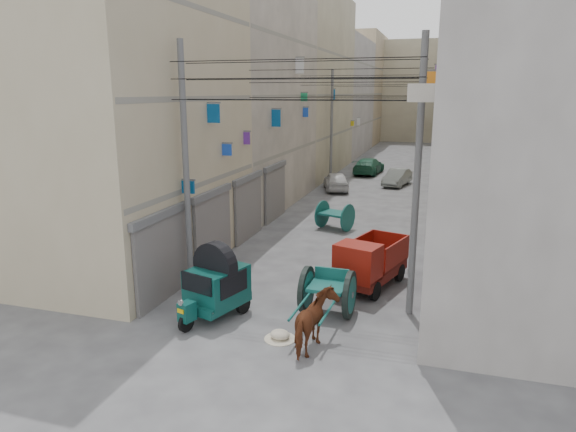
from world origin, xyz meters
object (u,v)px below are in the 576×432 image
at_px(auto_rickshaw, 216,283).
at_px(tonga_cart, 328,291).
at_px(second_cart, 335,215).
at_px(feed_sack, 280,335).
at_px(mini_truck, 367,266).
at_px(distant_car_green, 369,166).
at_px(horse, 315,323).
at_px(distant_car_white, 336,181).
at_px(distant_car_grey, 397,177).

distance_m(auto_rickshaw, tonga_cart, 3.28).
bearing_deg(second_cart, feed_sack, -66.30).
distance_m(mini_truck, distant_car_green, 25.23).
relative_size(horse, distant_car_white, 0.48).
bearing_deg(distant_car_green, auto_rickshaw, 94.09).
distance_m(auto_rickshaw, mini_truck, 5.15).
distance_m(tonga_cart, second_cart, 9.80).
bearing_deg(feed_sack, distant_car_green, 93.65).
height_order(auto_rickshaw, second_cart, auto_rickshaw).
bearing_deg(mini_truck, horse, -81.16).
distance_m(auto_rickshaw, distant_car_green, 28.34).
bearing_deg(auto_rickshaw, distant_car_grey, 99.49).
relative_size(tonga_cart, distant_car_green, 0.70).
bearing_deg(distant_car_white, distant_car_grey, -158.87).
relative_size(distant_car_grey, distant_car_green, 0.78).
bearing_deg(horse, distant_car_grey, -85.30).
distance_m(distant_car_grey, distant_car_green, 5.44).
height_order(tonga_cart, distant_car_green, tonga_cart).
distance_m(mini_truck, horse, 4.54).
relative_size(second_cart, distant_car_green, 0.41).
xyz_separation_m(auto_rickshaw, tonga_cart, (3.10, 1.05, -0.28)).
bearing_deg(distant_car_grey, horse, -77.56).
bearing_deg(distant_car_white, tonga_cart, 83.54).
height_order(second_cart, horse, horse).
distance_m(tonga_cart, horse, 2.20).
height_order(auto_rickshaw, feed_sack, auto_rickshaw).
bearing_deg(tonga_cart, second_cart, 102.38).
relative_size(second_cart, distant_car_grey, 0.52).
bearing_deg(distant_car_white, distant_car_green, -115.41).
bearing_deg(second_cart, mini_truck, -51.34).
relative_size(tonga_cart, distant_car_white, 0.85).
bearing_deg(tonga_cart, mini_truck, 72.29).
xyz_separation_m(second_cart, horse, (1.97, -11.83, 0.05)).
xyz_separation_m(second_cart, distant_car_grey, (1.76, 12.92, -0.12)).
bearing_deg(auto_rickshaw, tonga_cart, 35.55).
distance_m(mini_truck, second_cart, 7.79).
bearing_deg(tonga_cart, horse, -83.61).
bearing_deg(auto_rickshaw, distant_car_green, 106.12).
xyz_separation_m(mini_truck, second_cart, (-2.61, 7.34, -0.14)).
height_order(feed_sack, distant_car_grey, distant_car_grey).
relative_size(tonga_cart, mini_truck, 0.93).
distance_m(horse, distant_car_green, 29.62).
height_order(tonga_cart, mini_truck, mini_truck).
relative_size(mini_truck, second_cart, 1.84).
height_order(distant_car_white, distant_car_grey, distant_car_white).
height_order(feed_sack, distant_car_green, distant_car_green).
bearing_deg(feed_sack, distant_car_white, 97.81).
bearing_deg(distant_car_grey, distant_car_white, -129.45).
bearing_deg(auto_rickshaw, feed_sack, -4.24).
distance_m(tonga_cart, distant_car_green, 27.42).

